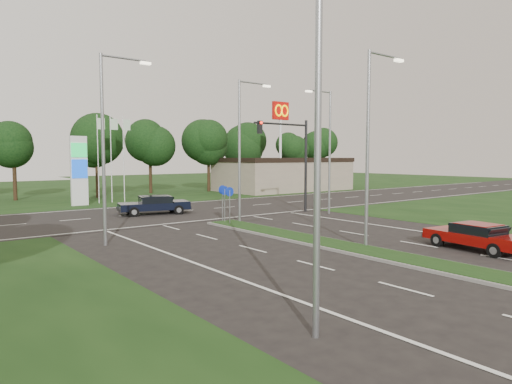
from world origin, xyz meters
TOP-DOWN VIEW (x-y plane):
  - ground at (0.00, 0.00)m, footprint 160.00×160.00m
  - verge_far at (0.00, 55.00)m, footprint 160.00×50.00m
  - cross_road at (0.00, 24.00)m, footprint 160.00×12.00m
  - median_kerb at (0.00, 4.00)m, footprint 2.00×26.00m
  - commercial_building at (22.00, 36.00)m, footprint 16.00×9.00m
  - streetlight_median_near at (1.00, 6.00)m, footprint 2.53×0.22m
  - streetlight_median_far at (1.00, 16.00)m, footprint 2.53×0.22m
  - streetlight_left_near at (-8.30, 0.00)m, footprint 2.53×0.22m
  - streetlight_left_far at (-8.30, 14.00)m, footprint 2.53×0.22m
  - streetlight_right_far at (8.80, 16.00)m, footprint 2.53×0.22m
  - traffic_signal at (7.19, 18.00)m, footprint 5.10×0.42m
  - median_signs at (0.00, 16.40)m, footprint 1.16×1.76m
  - gas_pylon at (-3.79, 33.05)m, footprint 5.80×1.26m
  - mcdonalds_sign at (18.00, 31.97)m, footprint 2.20×0.47m
  - treeline_far at (0.10, 39.93)m, footprint 6.00×6.00m
  - red_sedan at (4.42, 2.66)m, footprint 2.38×4.62m
  - navy_sedan at (-1.51, 23.51)m, footprint 5.32×3.15m

SIDE VIEW (x-z plane):
  - ground at x=0.00m, z-range 0.00..0.00m
  - verge_far at x=0.00m, z-range -0.01..0.01m
  - cross_road at x=0.00m, z-range -0.01..0.01m
  - median_kerb at x=0.00m, z-range 0.00..0.12m
  - red_sedan at x=4.42m, z-range 0.04..1.26m
  - navy_sedan at x=-1.51m, z-range 0.05..1.42m
  - median_signs at x=0.00m, z-range 0.52..2.90m
  - commercial_building at x=22.00m, z-range 0.00..4.00m
  - gas_pylon at x=-3.79m, z-range -0.80..7.20m
  - traffic_signal at x=7.19m, z-range 1.15..8.15m
  - streetlight_median_near at x=1.00m, z-range 0.58..9.58m
  - streetlight_median_far at x=1.00m, z-range 0.58..9.58m
  - streetlight_left_near at x=-8.30m, z-range 0.58..9.58m
  - streetlight_left_far at x=-8.30m, z-range 0.58..9.58m
  - streetlight_right_far at x=8.80m, z-range 0.58..9.58m
  - treeline_far at x=0.10m, z-range 1.88..11.78m
  - mcdonalds_sign at x=18.00m, z-range 2.79..13.19m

